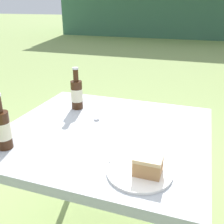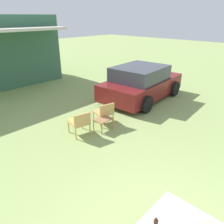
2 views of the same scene
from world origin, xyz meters
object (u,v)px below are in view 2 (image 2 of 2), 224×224
Objects in this scene: wicker_chair_cushioned at (80,121)px; cola_bottle_near at (156,224)px; garden_side_table at (103,120)px; parked_car at (141,83)px; wicker_chair_plain at (104,112)px.

cola_bottle_near reaches higher than wicker_chair_cushioned.
wicker_chair_cushioned reaches higher than garden_side_table.
cola_bottle_near is (-2.39, -3.41, 0.50)m from garden_side_table.
wicker_chair_cushioned is (-3.79, -0.58, -0.24)m from parked_car.
parked_car is 17.57× the size of cola_bottle_near.
cola_bottle_near is at bearing -125.00° from garden_side_table.
wicker_chair_plain is at bearing -172.30° from parked_car.
wicker_chair_cushioned is 4.10m from cola_bottle_near.
cola_bottle_near is (-5.50, -4.28, 0.16)m from parked_car.
wicker_chair_plain is 4.59m from cola_bottle_near.
wicker_chair_plain is at bearing 53.62° from cola_bottle_near.
wicker_chair_cushioned and wicker_chair_plain have the same top height.
wicker_chair_plain is 1.43× the size of garden_side_table.
parked_car is 6.97m from cola_bottle_near.
parked_car reaches higher than garden_side_table.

